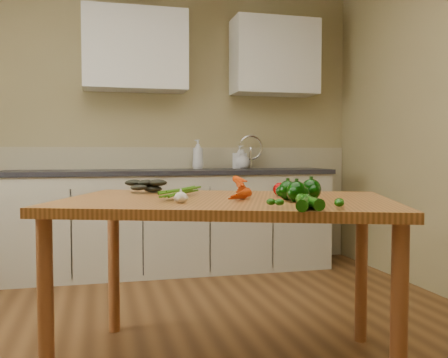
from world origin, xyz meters
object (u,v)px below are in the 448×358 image
pepper_c (297,192)px  zucchini_b (305,203)px  pepper_a (288,190)px  soap_bottle_c (242,159)px  tomato_c (310,189)px  leafy_greens (143,183)px  soap_bottle_a (198,154)px  soap_bottle_b (240,157)px  pepper_b (311,189)px  zucchini_a (310,202)px  tomato_b (291,189)px  table (227,218)px  tomato_a (281,190)px  garlic_bulb (181,198)px  carrot_bunch (221,190)px

pepper_c → zucchini_b: size_ratio=0.34×
pepper_a → zucchini_b: 0.36m
soap_bottle_c → tomato_c: (-0.26, -2.14, -0.13)m
leafy_greens → soap_bottle_c: bearing=58.7°
soap_bottle_a → soap_bottle_b: soap_bottle_a is taller
pepper_b → zucchini_a: 0.36m
pepper_a → zucchini_a: (-0.04, -0.33, -0.02)m
pepper_a → pepper_c: (0.00, -0.10, 0.00)m
tomato_b → zucchini_a: size_ratio=0.28×
zucchini_a → leafy_greens: bearing=123.0°
pepper_a → zucchini_b: bearing=-100.8°
table → leafy_greens: bearing=150.7°
pepper_b → soap_bottle_a: bearing=92.0°
leafy_greens → zucchini_b: leafy_greens is taller
leafy_greens → tomato_a: 0.75m
soap_bottle_a → soap_bottle_b: size_ratio=1.24×
pepper_a → zucchini_b: size_ratio=0.33×
zucchini_a → soap_bottle_c: bearing=79.5°
soap_bottle_a → pepper_c: soap_bottle_a is taller
soap_bottle_a → leafy_greens: soap_bottle_a is taller
table → pepper_b: size_ratio=19.02×
leafy_greens → garlic_bulb: (0.11, -0.59, -0.03)m
soap_bottle_c → pepper_a: 2.37m
tomato_c → garlic_bulb: bearing=-162.9°
soap_bottle_b → zucchini_a: soap_bottle_b is taller
carrot_bunch → tomato_c: size_ratio=3.72×
soap_bottle_a → zucchini_a: size_ratio=1.10×
leafy_greens → garlic_bulb: leafy_greens is taller
zucchini_b → soap_bottle_c: bearing=78.9°
pepper_b → tomato_b: pepper_b is taller
soap_bottle_c → garlic_bulb: 2.55m
soap_bottle_c → pepper_c: size_ratio=1.97×
pepper_b → tomato_a: 0.20m
carrot_bunch → zucchini_a: (0.24, -0.50, -0.02)m
tomato_a → zucchini_b: tomato_a is taller
zucchini_b → pepper_c: bearing=74.4°
carrot_bunch → soap_bottle_a: bearing=102.0°
leafy_greens → tomato_a: (0.65, -0.39, -0.02)m
soap_bottle_c → pepper_a: soap_bottle_c is taller
zucchini_b → leafy_greens: bearing=120.9°
pepper_b → tomato_c: size_ratio=1.22×
carrot_bunch → table: bearing=-27.4°
soap_bottle_b → tomato_b: bearing=-124.6°
soap_bottle_b → garlic_bulb: (-0.94, -2.38, -0.16)m
pepper_a → tomato_a: (0.03, 0.18, -0.01)m
tomato_c → table: bearing=-174.1°
leafy_greens → soap_bottle_b: bearing=59.5°
soap_bottle_b → pepper_c: bearing=-125.8°
soap_bottle_a → garlic_bulb: bearing=55.0°
tomato_c → pepper_a: bearing=-136.2°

